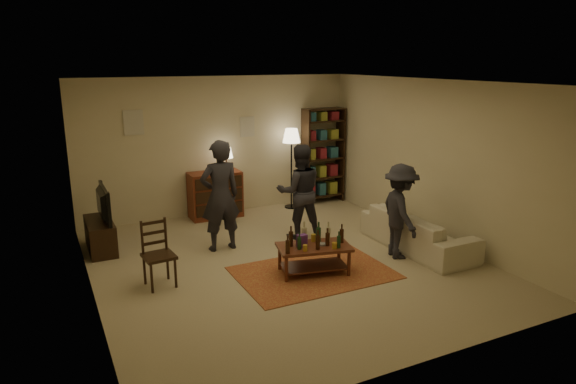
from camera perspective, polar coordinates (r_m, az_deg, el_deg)
floor at (r=7.89m, az=-0.27°, el=-7.87°), size 6.00×6.00×0.00m
room_shell at (r=9.94m, az=-11.32°, el=7.37°), size 6.00×6.00×6.00m
rug at (r=7.55m, az=2.86°, el=-8.94°), size 2.20×1.50×0.01m
coffee_table at (r=7.40m, az=2.84°, el=-6.27°), size 1.13×0.78×0.76m
dining_chair at (r=7.22m, az=-14.32°, el=-6.38°), size 0.44×0.44×0.93m
tv_stand at (r=8.80m, az=-20.17°, el=-3.74°), size 0.40×1.00×1.06m
dresser at (r=10.07m, az=-8.04°, el=-0.16°), size 1.00×0.50×1.36m
bookshelf at (r=10.99m, az=3.91°, el=4.17°), size 0.90×0.34×2.02m
floor_lamp at (r=10.43m, az=0.38°, el=5.67°), size 0.36×0.36×1.65m
sofa at (r=8.62m, az=14.22°, el=-4.20°), size 0.81×2.08×0.61m
person_left at (r=8.24m, az=-7.55°, el=-0.42°), size 0.67×0.45×1.80m
person_right at (r=8.77m, az=1.29°, el=0.05°), size 0.92×0.80×1.63m
person_by_sofa at (r=8.08m, az=12.36°, el=-2.12°), size 0.78×1.06×1.48m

